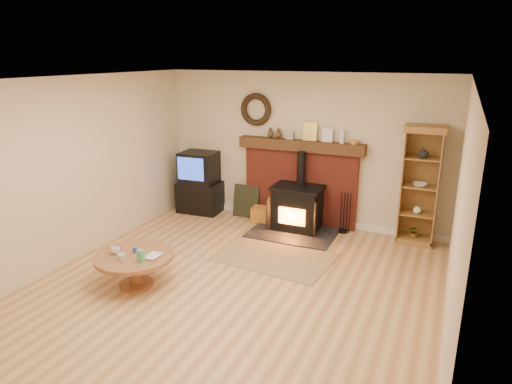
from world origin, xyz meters
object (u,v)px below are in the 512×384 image
at_px(curio_cabinet, 420,186).
at_px(coffee_table, 134,260).
at_px(tv_unit, 200,183).
at_px(wood_stove, 297,209).

relative_size(curio_cabinet, coffee_table, 1.85).
xyz_separation_m(tv_unit, curio_cabinet, (3.88, 0.09, 0.39)).
height_order(curio_cabinet, coffee_table, curio_cabinet).
height_order(tv_unit, coffee_table, tv_unit).
distance_m(tv_unit, curio_cabinet, 3.90).
bearing_deg(curio_cabinet, coffee_table, -136.96).
bearing_deg(coffee_table, wood_stove, 64.57).
bearing_deg(coffee_table, tv_unit, 104.05).
xyz_separation_m(wood_stove, tv_unit, (-1.99, 0.19, 0.17)).
distance_m(wood_stove, coffee_table, 2.96).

